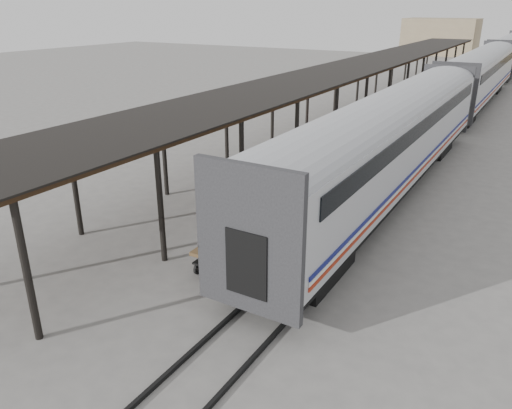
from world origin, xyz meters
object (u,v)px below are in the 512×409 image
object	(u,v)px
baggage_cart	(226,248)
luggage_tug	(334,126)
porter	(221,226)
pedestrian	(363,121)

from	to	relation	value
baggage_cart	luggage_tug	bearing A→B (deg)	100.71
porter	luggage_tug	bearing A→B (deg)	8.60
luggage_tug	pedestrian	world-z (taller)	pedestrian
luggage_tug	porter	bearing A→B (deg)	-99.49
porter	pedestrian	size ratio (longest dim) A/B	0.90
baggage_cart	porter	bearing A→B (deg)	-70.07
baggage_cart	luggage_tug	size ratio (longest dim) A/B	1.42
baggage_cart	pedestrian	size ratio (longest dim) A/B	1.25
pedestrian	porter	bearing A→B (deg)	97.28
pedestrian	luggage_tug	bearing A→B (deg)	27.08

